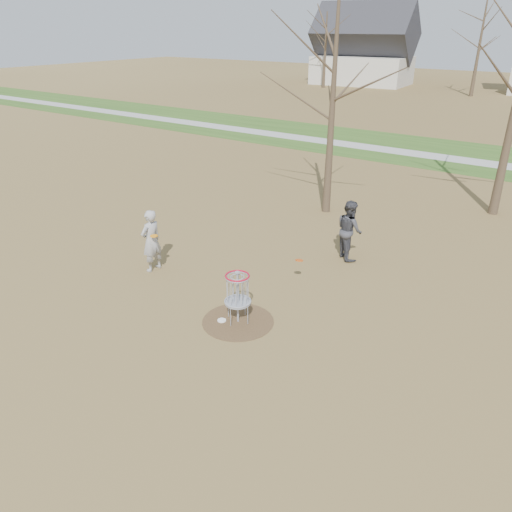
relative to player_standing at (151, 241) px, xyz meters
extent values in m
plane|color=brown|center=(3.83, -0.87, -0.95)|extent=(160.00, 160.00, 0.00)
cube|color=#2D5119|center=(3.83, 20.13, -0.94)|extent=(160.00, 8.00, 0.01)
cube|color=#9E9E99|center=(3.83, 19.13, -0.93)|extent=(160.00, 1.50, 0.01)
cylinder|color=#47331E|center=(3.83, -0.87, -0.94)|extent=(1.80, 1.80, 0.01)
imported|color=#A4A4A4|center=(0.00, 0.00, 0.00)|extent=(0.48, 0.71, 1.90)
imported|color=#3A3A40|center=(4.41, 4.15, -0.01)|extent=(1.16, 1.13, 1.89)
cylinder|color=white|center=(3.48, -1.09, -0.93)|extent=(0.22, 0.22, 0.02)
cylinder|color=#DD490B|center=(4.08, 1.65, -0.17)|extent=(0.22, 0.22, 0.07)
cylinder|color=orange|center=(0.25, -0.11, 0.25)|extent=(0.22, 0.22, 0.02)
cylinder|color=#9EA3AD|center=(3.83, -0.87, -0.27)|extent=(0.05, 0.05, 1.35)
cylinder|color=#9EA3AD|center=(3.83, -0.87, -0.40)|extent=(0.64, 0.64, 0.04)
torus|color=#9EA3AD|center=(3.83, -0.87, 0.30)|extent=(0.60, 0.60, 0.04)
torus|color=#B70C24|center=(3.83, -0.87, 0.34)|extent=(0.60, 0.60, 0.04)
cone|color=#382B1E|center=(1.83, 7.63, 2.80)|extent=(0.32, 0.32, 7.50)
cone|color=#382B1E|center=(-18.17, 45.13, 3.05)|extent=(0.36, 0.36, 8.00)
cone|color=#382B1E|center=(-2.17, 47.13, 3.55)|extent=(0.40, 0.40, 9.00)
cube|color=silver|center=(-16.17, 51.13, 0.65)|extent=(11.46, 7.75, 3.20)
pyramid|color=#2D2D33|center=(-16.17, 51.13, 4.03)|extent=(12.01, 7.79, 3.55)
camera|label=1|loc=(10.26, -9.30, 5.80)|focal=35.00mm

